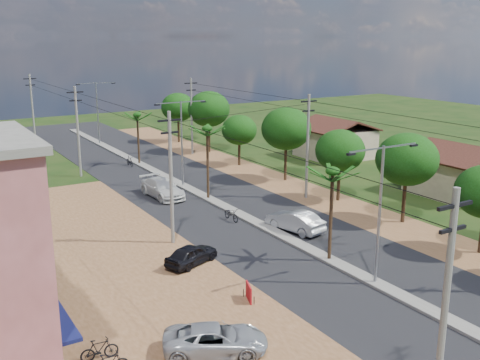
{
  "coord_description": "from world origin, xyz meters",
  "views": [
    {
      "loc": [
        -21.77,
        -21.06,
        13.63
      ],
      "look_at": [
        -0.2,
        14.39,
        3.0
      ],
      "focal_mm": 42.0,
      "sensor_mm": 36.0,
      "label": 1
    }
  ],
  "objects_px": {
    "car_silver_mid": "(295,221)",
    "car_parked_dark": "(191,255)",
    "car_white_far": "(162,189)",
    "roadside_sign": "(249,293)",
    "car_parked_silver": "(216,340)"
  },
  "relations": [
    {
      "from": "car_silver_mid",
      "to": "car_parked_dark",
      "type": "relative_size",
      "value": 1.23
    },
    {
      "from": "car_white_far",
      "to": "roadside_sign",
      "type": "xyz_separation_m",
      "value": [
        -4.14,
        -20.7,
        -0.32
      ]
    },
    {
      "from": "car_parked_silver",
      "to": "roadside_sign",
      "type": "height_order",
      "value": "car_parked_silver"
    },
    {
      "from": "car_white_far",
      "to": "roadside_sign",
      "type": "bearing_deg",
      "value": -104.15
    },
    {
      "from": "roadside_sign",
      "to": "car_white_far",
      "type": "bearing_deg",
      "value": 98.18
    },
    {
      "from": "car_white_far",
      "to": "roadside_sign",
      "type": "relative_size",
      "value": 4.93
    },
    {
      "from": "car_silver_mid",
      "to": "roadside_sign",
      "type": "distance_m",
      "value": 11.55
    },
    {
      "from": "car_silver_mid",
      "to": "car_white_far",
      "type": "bearing_deg",
      "value": -82.2
    },
    {
      "from": "car_silver_mid",
      "to": "roadside_sign",
      "type": "height_order",
      "value": "car_silver_mid"
    },
    {
      "from": "car_parked_silver",
      "to": "roadside_sign",
      "type": "xyz_separation_m",
      "value": [
        3.95,
        3.54,
        -0.17
      ]
    },
    {
      "from": "car_white_far",
      "to": "car_parked_dark",
      "type": "height_order",
      "value": "car_white_far"
    },
    {
      "from": "car_parked_silver",
      "to": "car_silver_mid",
      "type": "bearing_deg",
      "value": -21.45
    },
    {
      "from": "car_silver_mid",
      "to": "car_white_far",
      "type": "height_order",
      "value": "car_white_far"
    },
    {
      "from": "car_white_far",
      "to": "roadside_sign",
      "type": "distance_m",
      "value": 21.11
    },
    {
      "from": "car_parked_silver",
      "to": "car_parked_dark",
      "type": "relative_size",
      "value": 1.25
    }
  ]
}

